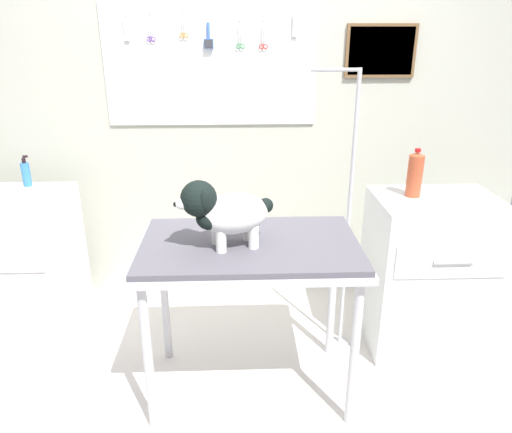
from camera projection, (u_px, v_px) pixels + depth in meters
name	position (u px, v px, depth m)	size (l,w,h in m)	color
ground	(229.00, 413.00, 2.41)	(4.40, 4.00, 0.04)	silver
rear_wall_panel	(228.00, 129.00, 3.16)	(4.00, 0.11, 2.30)	#AEAFA0
grooming_table	(250.00, 258.00, 2.29)	(1.06, 0.66, 0.84)	#B7B7BC
grooming_arm	(346.00, 230.00, 2.64)	(0.30, 0.11, 1.61)	#B7B7BC
dog	(224.00, 211.00, 2.15)	(0.44, 0.28, 0.33)	white
counter_left	(7.00, 267.00, 2.89)	(0.80, 0.58, 0.89)	silver
cabinet_right	(428.00, 273.00, 2.79)	(0.68, 0.54, 0.91)	silver
spray_bottle_tall	(26.00, 174.00, 2.89)	(0.05, 0.05, 0.19)	#3175BC
soda_bottle	(415.00, 174.00, 2.63)	(0.08, 0.08, 0.27)	#B0492A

